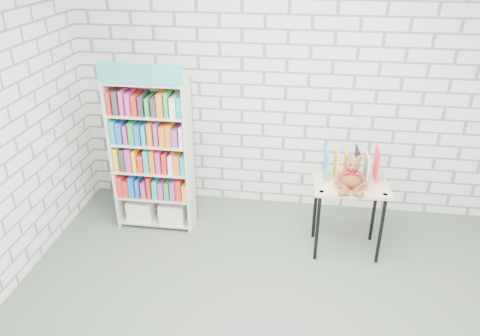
# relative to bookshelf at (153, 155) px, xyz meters

# --- Properties ---
(ground) EXTENTS (4.50, 4.50, 0.00)m
(ground) POSITION_rel_bookshelf_xyz_m (1.29, -1.36, -0.82)
(ground) COLOR #4A5749
(ground) RESTS_ON ground
(room_shell) EXTENTS (4.52, 4.02, 2.81)m
(room_shell) POSITION_rel_bookshelf_xyz_m (1.29, -1.36, 0.96)
(room_shell) COLOR silver
(room_shell) RESTS_ON ground
(bookshelf) EXTENTS (0.80, 0.31, 1.80)m
(bookshelf) POSITION_rel_bookshelf_xyz_m (0.00, 0.00, 0.00)
(bookshelf) COLOR beige
(bookshelf) RESTS_ON ground
(display_table) EXTENTS (0.72, 0.52, 0.74)m
(display_table) POSITION_rel_bookshelf_xyz_m (1.97, -0.19, -0.18)
(display_table) COLOR tan
(display_table) RESTS_ON ground
(table_books) EXTENTS (0.49, 0.24, 0.29)m
(table_books) POSITION_rel_bookshelf_xyz_m (1.97, -0.08, 0.07)
(table_books) COLOR teal
(table_books) RESTS_ON display_table
(teddy_bear) EXTENTS (0.31, 0.28, 0.33)m
(teddy_bear) POSITION_rel_bookshelf_xyz_m (1.96, -0.30, 0.06)
(teddy_bear) COLOR brown
(teddy_bear) RESTS_ON display_table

